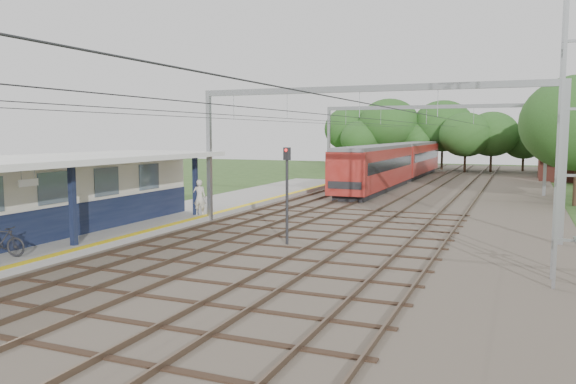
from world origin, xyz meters
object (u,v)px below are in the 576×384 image
Objects in this scene: person at (199,197)px; bicycle at (1,241)px; train at (398,162)px; signal_post at (287,185)px.

bicycle is at bearing 68.48° from person.
train is 8.30× the size of signal_post.
train is (5.15, 27.31, 0.73)m from person.
person is at bearing -100.68° from train.
train is at bearing -21.60° from bicycle.
train reaches higher than person.
person is at bearing 171.63° from signal_post.
person is 11.66m from bicycle.
person is 0.46× the size of signal_post.
train is 31.81m from signal_post.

